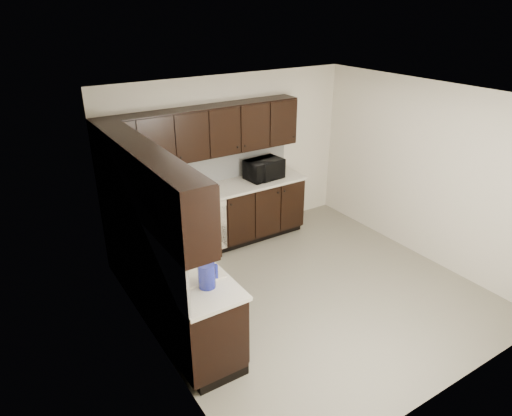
# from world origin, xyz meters

# --- Properties ---
(floor) EXTENTS (4.00, 4.00, 0.00)m
(floor) POSITION_xyz_m (0.00, 0.00, 0.00)
(floor) COLOR gray
(floor) RESTS_ON ground
(ceiling) EXTENTS (4.00, 4.00, 0.00)m
(ceiling) POSITION_xyz_m (0.00, 0.00, 2.50)
(ceiling) COLOR white
(ceiling) RESTS_ON wall_back
(wall_back) EXTENTS (4.00, 0.02, 2.50)m
(wall_back) POSITION_xyz_m (0.00, 2.00, 1.25)
(wall_back) COLOR beige
(wall_back) RESTS_ON floor
(wall_left) EXTENTS (0.02, 4.00, 2.50)m
(wall_left) POSITION_xyz_m (-2.00, 0.00, 1.25)
(wall_left) COLOR beige
(wall_left) RESTS_ON floor
(wall_right) EXTENTS (0.02, 4.00, 2.50)m
(wall_right) POSITION_xyz_m (2.00, 0.00, 1.25)
(wall_right) COLOR beige
(wall_right) RESTS_ON floor
(wall_front) EXTENTS (4.00, 0.02, 2.50)m
(wall_front) POSITION_xyz_m (0.00, -2.00, 1.25)
(wall_front) COLOR beige
(wall_front) RESTS_ON floor
(lower_cabinets) EXTENTS (3.00, 2.80, 0.90)m
(lower_cabinets) POSITION_xyz_m (-1.01, 1.11, 0.41)
(lower_cabinets) COLOR black
(lower_cabinets) RESTS_ON floor
(countertop) EXTENTS (3.03, 2.83, 0.04)m
(countertop) POSITION_xyz_m (-1.01, 1.11, 0.92)
(countertop) COLOR beige
(countertop) RESTS_ON lower_cabinets
(backsplash) EXTENTS (3.00, 2.80, 0.48)m
(backsplash) POSITION_xyz_m (-1.22, 1.32, 1.18)
(backsplash) COLOR silver
(backsplash) RESTS_ON countertop
(upper_cabinets) EXTENTS (3.00, 2.80, 0.70)m
(upper_cabinets) POSITION_xyz_m (-1.10, 1.20, 1.77)
(upper_cabinets) COLOR black
(upper_cabinets) RESTS_ON wall_back
(dishwasher) EXTENTS (0.58, 0.04, 0.78)m
(dishwasher) POSITION_xyz_m (-0.70, 1.41, 0.55)
(dishwasher) COLOR beige
(dishwasher) RESTS_ON lower_cabinets
(sink) EXTENTS (0.54, 0.82, 0.42)m
(sink) POSITION_xyz_m (-1.68, -0.01, 0.88)
(sink) COLOR beige
(sink) RESTS_ON countertop
(microwave) EXTENTS (0.58, 0.42, 0.31)m
(microwave) POSITION_xyz_m (0.42, 1.69, 1.09)
(microwave) COLOR black
(microwave) RESTS_ON countertop
(soap_bottle_a) EXTENTS (0.10, 0.10, 0.19)m
(soap_bottle_a) POSITION_xyz_m (-1.51, 0.07, 1.04)
(soap_bottle_a) COLOR gray
(soap_bottle_a) RESTS_ON countertop
(soap_bottle_b) EXTENTS (0.12, 0.12, 0.24)m
(soap_bottle_b) POSITION_xyz_m (-1.77, 0.02, 1.06)
(soap_bottle_b) COLOR gray
(soap_bottle_b) RESTS_ON countertop
(toaster_oven) EXTENTS (0.48, 0.43, 0.25)m
(toaster_oven) POSITION_xyz_m (-1.75, 1.78, 1.06)
(toaster_oven) COLOR #B0B0B2
(toaster_oven) RESTS_ON countertop
(storage_bin) EXTENTS (0.49, 0.41, 0.16)m
(storage_bin) POSITION_xyz_m (-1.70, 1.27, 1.02)
(storage_bin) COLOR silver
(storage_bin) RESTS_ON countertop
(blue_pitcher) EXTENTS (0.17, 0.17, 0.25)m
(blue_pitcher) POSITION_xyz_m (-1.65, -0.45, 1.06)
(blue_pitcher) COLOR #101A98
(blue_pitcher) RESTS_ON countertop
(teal_tumbler) EXTENTS (0.13, 0.13, 0.22)m
(teal_tumbler) POSITION_xyz_m (-1.48, 0.43, 1.05)
(teal_tumbler) COLOR #0E9B87
(teal_tumbler) RESTS_ON countertop
(paper_towel_roll) EXTENTS (0.15, 0.15, 0.26)m
(paper_towel_roll) POSITION_xyz_m (-1.57, 1.25, 1.07)
(paper_towel_roll) COLOR white
(paper_towel_roll) RESTS_ON countertop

